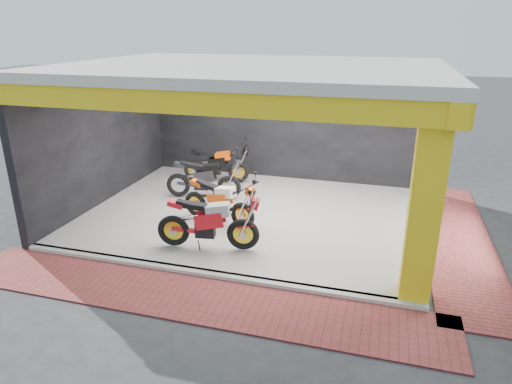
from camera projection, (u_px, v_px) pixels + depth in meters
The scene contains 15 objects.
ground at pixel (225, 252), 9.63m from camera, with size 80.00×80.00×0.00m, color #2D2D30.
showroom_floor at pixel (252, 214), 11.42m from camera, with size 8.00×6.00×0.10m, color silver.
showroom_ceiling at pixel (251, 68), 10.20m from camera, with size 8.40×6.40×0.20m, color beige.
back_wall at pixel (281, 123), 13.63m from camera, with size 8.20×0.20×3.50m, color black.
left_wall at pixel (102, 138), 11.91m from camera, with size 0.20×6.20×3.50m, color black.
corner_column at pixel (425, 206), 7.37m from camera, with size 0.50×0.50×3.50m, color yellow.
header_beam_front at pixel (200, 102), 7.59m from camera, with size 8.40×0.30×0.40m, color yellow.
header_beam_right at pixel (440, 88), 9.25m from camera, with size 0.30×6.40×0.40m, color yellow.
floor_kerb at pixel (207, 274), 8.69m from camera, with size 8.00×0.20×0.10m, color silver.
paver_front at pixel (190, 297), 8.00m from camera, with size 9.00×1.40×0.03m, color #973136.
paver_right at pixel (458, 239), 10.17m from camera, with size 1.40×7.00×0.03m, color #973136.
moto_hero at pixel (242, 203), 10.27m from camera, with size 2.10×0.78×1.28m, color #E55009, non-canonical shape.
moto_row_a at pixel (243, 220), 9.26m from camera, with size 2.27×0.84×1.39m, color red, non-canonical shape.
moto_row_b at pixel (229, 176), 12.06m from camera, with size 2.16×0.80×1.32m, color black, non-canonical shape.
moto_row_c at pixel (238, 162), 13.37m from camera, with size 2.07×0.77×1.27m, color black, non-canonical shape.
Camera 1 is at (3.03, -8.08, 4.50)m, focal length 32.00 mm.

